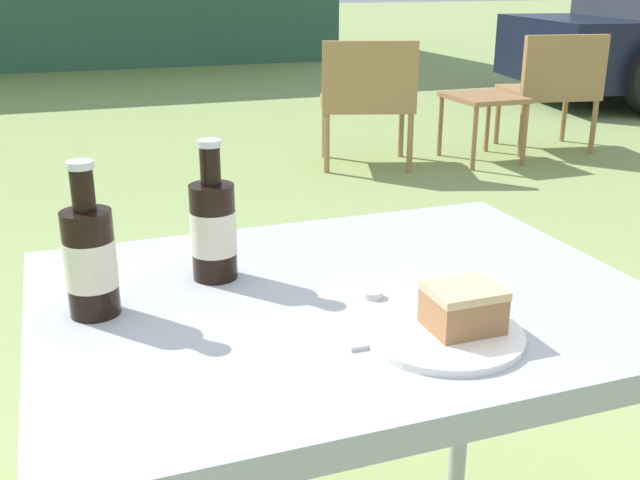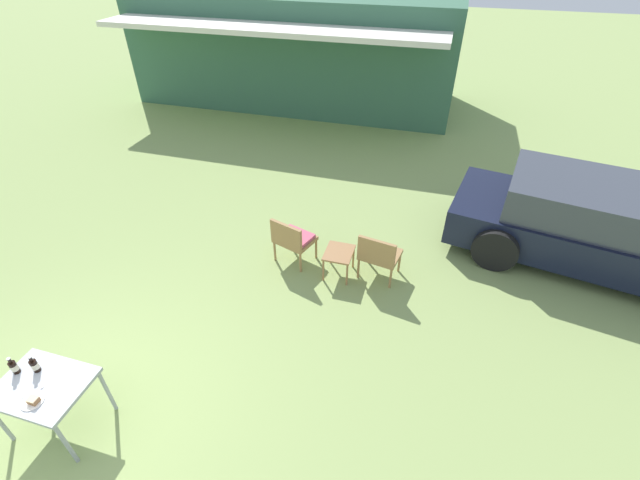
# 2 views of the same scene
# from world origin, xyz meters

# --- Properties ---
(ground_plane) EXTENTS (60.00, 60.00, 0.00)m
(ground_plane) POSITION_xyz_m (0.00, 0.00, 0.00)
(ground_plane) COLOR #8CA35B
(cabin_building) EXTENTS (8.89, 4.47, 2.86)m
(cabin_building) POSITION_xyz_m (-0.90, 10.71, 1.44)
(cabin_building) COLOR #38664C
(cabin_building) RESTS_ON ground_plane
(parked_car) EXTENTS (4.54, 2.55, 1.31)m
(parked_car) POSITION_xyz_m (5.91, 4.67, 0.64)
(parked_car) COLOR black
(parked_car) RESTS_ON ground_plane
(wicker_chair_cushioned) EXTENTS (0.68, 0.63, 0.79)m
(wicker_chair_cushioned) POSITION_xyz_m (1.47, 3.31, 0.45)
(wicker_chair_cushioned) COLOR #9E7547
(wicker_chair_cushioned) RESTS_ON ground_plane
(wicker_chair_plain) EXTENTS (0.64, 0.57, 0.79)m
(wicker_chair_plain) POSITION_xyz_m (2.82, 3.29, 0.46)
(wicker_chair_plain) COLOR #9E7547
(wicker_chair_plain) RESTS_ON ground_plane
(garden_side_table) EXTENTS (0.41, 0.48, 0.43)m
(garden_side_table) POSITION_xyz_m (2.24, 3.21, 0.37)
(garden_side_table) COLOR #996B42
(garden_side_table) RESTS_ON ground_plane
(patio_table) EXTENTS (0.89, 0.68, 0.71)m
(patio_table) POSITION_xyz_m (0.00, 0.00, 0.63)
(patio_table) COLOR #9EA3A8
(patio_table) RESTS_ON ground_plane
(cake_on_plate) EXTENTS (0.21, 0.21, 0.07)m
(cake_on_plate) POSITION_xyz_m (0.08, -0.18, 0.73)
(cake_on_plate) COLOR white
(cake_on_plate) RESTS_ON patio_table
(cola_bottle_near) EXTENTS (0.07, 0.07, 0.22)m
(cola_bottle_near) POSITION_xyz_m (-0.16, 0.13, 0.79)
(cola_bottle_near) COLOR black
(cola_bottle_near) RESTS_ON patio_table
(cola_bottle_far) EXTENTS (0.07, 0.07, 0.22)m
(cola_bottle_far) POSITION_xyz_m (-0.35, 0.05, 0.79)
(cola_bottle_far) COLOR black
(cola_bottle_far) RESTS_ON patio_table
(fork) EXTENTS (0.16, 0.01, 0.01)m
(fork) POSITION_xyz_m (0.02, -0.17, 0.71)
(fork) COLOR silver
(fork) RESTS_ON patio_table
(loose_bottle_cap) EXTENTS (0.03, 0.03, 0.01)m
(loose_bottle_cap) POSITION_xyz_m (0.04, -0.03, 0.71)
(loose_bottle_cap) COLOR silver
(loose_bottle_cap) RESTS_ON patio_table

